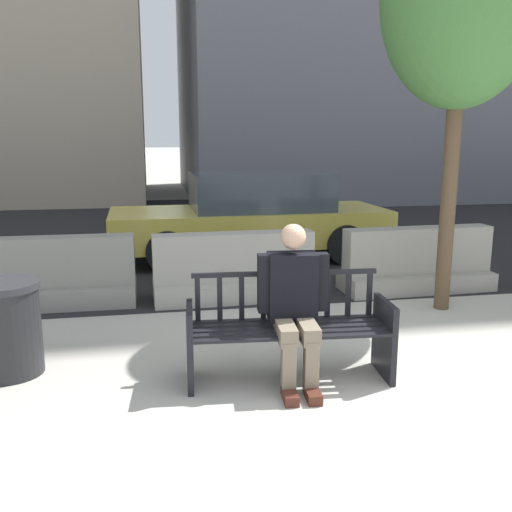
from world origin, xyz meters
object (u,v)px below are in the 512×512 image
object	(u,v)px
jersey_barrier_left	(50,278)
car_taxi_near	(252,216)
jersey_barrier_right	(417,265)
trash_bin	(7,328)
seated_person	(294,301)
street_bench	(289,333)
jersey_barrier_centre	(234,272)

from	to	relation	value
jersey_barrier_left	car_taxi_near	world-z (taller)	car_taxi_near
jersey_barrier_right	trash_bin	world-z (taller)	jersey_barrier_right
seated_person	jersey_barrier_left	distance (m)	3.54
street_bench	car_taxi_near	xyz separation A→B (m)	(0.57, 4.86, 0.30)
seated_person	street_bench	bearing A→B (deg)	114.75
car_taxi_near	jersey_barrier_centre	bearing A→B (deg)	-105.49
seated_person	jersey_barrier_left	size ratio (longest dim) A/B	0.66
jersey_barrier_centre	trash_bin	xyz separation A→B (m)	(-2.24, -1.94, 0.07)
jersey_barrier_right	jersey_barrier_centre	bearing A→B (deg)	179.25
jersey_barrier_right	trash_bin	xyz separation A→B (m)	(-4.68, -1.91, 0.07)
street_bench	jersey_barrier_right	size ratio (longest dim) A/B	0.85
street_bench	jersey_barrier_centre	xyz separation A→B (m)	(-0.10, 2.47, -0.06)
jersey_barrier_right	car_taxi_near	xyz separation A→B (m)	(-1.78, 2.43, 0.36)
jersey_barrier_centre	seated_person	bearing A→B (deg)	-87.22
jersey_barrier_right	car_taxi_near	bearing A→B (deg)	126.18
jersey_barrier_centre	jersey_barrier_right	distance (m)	2.44
street_bench	car_taxi_near	size ratio (longest dim) A/B	0.38
seated_person	jersey_barrier_right	size ratio (longest dim) A/B	0.65
street_bench	jersey_barrier_left	bearing A→B (deg)	131.92
seated_person	jersey_barrier_left	world-z (taller)	seated_person
jersey_barrier_centre	car_taxi_near	bearing A→B (deg)	74.51
car_taxi_near	jersey_barrier_left	bearing A→B (deg)	-141.46
seated_person	jersey_barrier_centre	distance (m)	2.55
jersey_barrier_left	trash_bin	distance (m)	2.04
jersey_barrier_centre	jersey_barrier_left	world-z (taller)	same
seated_person	jersey_barrier_centre	size ratio (longest dim) A/B	0.65
jersey_barrier_left	trash_bin	size ratio (longest dim) A/B	2.47
jersey_barrier_left	trash_bin	xyz separation A→B (m)	(-0.03, -2.04, 0.07)
jersey_barrier_centre	trash_bin	world-z (taller)	jersey_barrier_centre
jersey_barrier_centre	car_taxi_near	size ratio (longest dim) A/B	0.44
seated_person	jersey_barrier_right	distance (m)	3.42
trash_bin	jersey_barrier_left	bearing A→B (deg)	89.25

